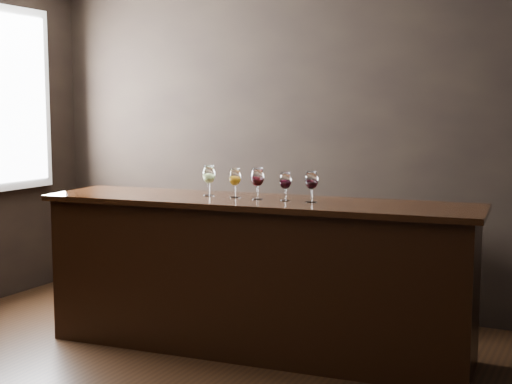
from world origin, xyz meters
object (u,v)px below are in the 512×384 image
at_px(bar_counter, 256,278).
at_px(glass_red_a, 257,178).
at_px(glass_amber, 235,178).
at_px(glass_white, 209,175).
at_px(glass_red_b, 285,181).
at_px(back_bar_shelf, 241,254).
at_px(glass_red_c, 312,181).

xyz_separation_m(bar_counter, glass_red_a, (0.00, 0.01, 0.69)).
bearing_deg(glass_amber, glass_red_a, -7.22).
bearing_deg(glass_white, glass_red_b, -1.02).
height_order(glass_amber, glass_red_b, glass_amber).
bearing_deg(bar_counter, glass_red_b, 3.10).
height_order(glass_white, glass_red_b, glass_white).
bearing_deg(back_bar_shelf, glass_amber, -64.62).
relative_size(back_bar_shelf, glass_white, 11.16).
distance_m(glass_red_a, glass_red_c, 0.38).
bearing_deg(glass_amber, bar_counter, -10.83).
xyz_separation_m(bar_counter, glass_red_c, (0.39, 0.04, 0.69)).
bearing_deg(glass_red_a, glass_red_c, 4.27).
xyz_separation_m(glass_amber, glass_red_c, (0.57, 0.01, 0.00)).
xyz_separation_m(bar_counter, glass_white, (-0.39, 0.04, 0.69)).
distance_m(bar_counter, glass_red_a, 0.69).
height_order(back_bar_shelf, glass_red_a, glass_red_a).
height_order(bar_counter, glass_amber, glass_amber).
relative_size(bar_counter, glass_red_b, 15.01).
relative_size(glass_red_a, glass_red_c, 1.04).
bearing_deg(bar_counter, glass_red_c, 0.89).
bearing_deg(glass_white, glass_amber, -1.34).
distance_m(back_bar_shelf, glass_red_b, 1.50).
bearing_deg(glass_red_c, bar_counter, -174.15).
relative_size(bar_counter, glass_white, 13.48).
bearing_deg(back_bar_shelf, bar_counter, -57.54).
xyz_separation_m(bar_counter, glass_red_b, (0.20, 0.03, 0.68)).
height_order(back_bar_shelf, glass_red_c, glass_red_c).
height_order(bar_counter, glass_red_a, glass_red_a).
relative_size(glass_white, glass_amber, 1.06).
bearing_deg(bar_counter, glass_amber, 164.20).
distance_m(back_bar_shelf, glass_amber, 1.32).
relative_size(bar_counter, back_bar_shelf, 1.21).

